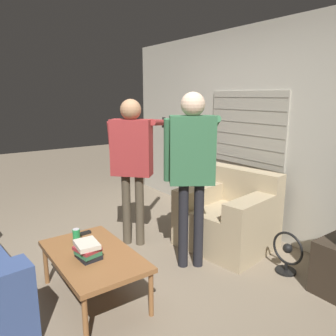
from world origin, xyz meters
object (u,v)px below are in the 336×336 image
at_px(person_right_standing, 192,159).
at_px(soda_can, 76,236).
at_px(coffee_table, 93,258).
at_px(book_stack, 88,250).
at_px(armchair_beige, 229,217).
at_px(person_left_standing, 132,154).
at_px(floor_fan, 287,253).
at_px(spare_remote, 84,233).

bearing_deg(person_right_standing, soda_can, -164.15).
relative_size(coffee_table, soda_can, 8.22).
relative_size(person_right_standing, book_stack, 7.27).
distance_m(coffee_table, book_stack, 0.14).
xyz_separation_m(armchair_beige, soda_can, (-0.23, -1.72, 0.13)).
bearing_deg(armchair_beige, book_stack, 85.25).
bearing_deg(person_left_standing, floor_fan, -11.62).
distance_m(person_left_standing, floor_fan, 1.92).
bearing_deg(soda_can, armchair_beige, 82.55).
relative_size(soda_can, floor_fan, 0.30).
bearing_deg(spare_remote, armchair_beige, 76.33).
bearing_deg(person_right_standing, coffee_table, -149.09).
bearing_deg(person_right_standing, person_left_standing, 138.37).
relative_size(coffee_table, person_right_standing, 0.59).
bearing_deg(person_left_standing, book_stack, -90.91).
distance_m(person_right_standing, soda_can, 1.28).
xyz_separation_m(coffee_table, soda_can, (-0.29, -0.03, 0.10)).
height_order(person_right_standing, soda_can, person_right_standing).
xyz_separation_m(person_left_standing, person_right_standing, (0.79, 0.21, 0.04)).
bearing_deg(soda_can, book_stack, -5.90).
relative_size(armchair_beige, soda_can, 8.43).
relative_size(person_left_standing, person_right_standing, 0.96).
bearing_deg(armchair_beige, floor_fan, 172.82).
height_order(armchair_beige, soda_can, armchair_beige).
distance_m(soda_can, spare_remote, 0.17).
xyz_separation_m(soda_can, spare_remote, (-0.12, 0.12, -0.05)).
height_order(coffee_table, person_right_standing, person_right_standing).
relative_size(armchair_beige, spare_remote, 8.11).
bearing_deg(coffee_table, floor_fan, 67.67).
height_order(armchair_beige, floor_fan, armchair_beige).
relative_size(armchair_beige, person_right_standing, 0.61).
distance_m(book_stack, floor_fan, 1.92).
distance_m(person_right_standing, spare_remote, 1.26).
bearing_deg(floor_fan, book_stack, -109.90).
xyz_separation_m(coffee_table, person_left_standing, (-0.75, 0.82, 0.70)).
relative_size(book_stack, floor_fan, 0.57).
relative_size(person_right_standing, spare_remote, 13.35).
bearing_deg(floor_fan, person_right_standing, -134.21).
height_order(armchair_beige, book_stack, armchair_beige).
distance_m(armchair_beige, person_right_standing, 1.02).
relative_size(person_right_standing, floor_fan, 4.16).
bearing_deg(person_left_standing, coffee_table, -90.85).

